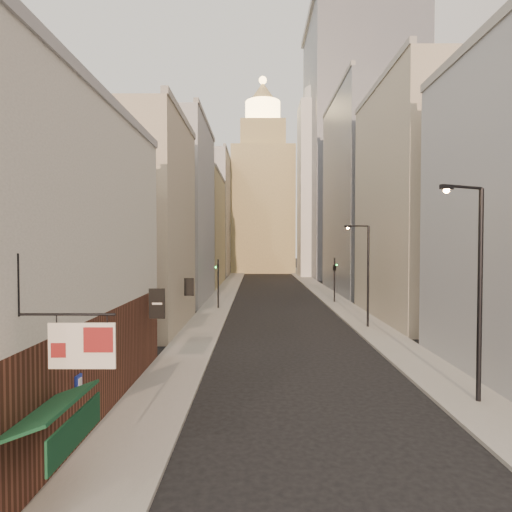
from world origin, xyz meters
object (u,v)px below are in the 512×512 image
(streetlamp_near, at_px, (476,281))
(streetlamp_mid, at_px, (366,270))
(traffic_light_right, at_px, (335,269))
(clock_tower, at_px, (263,196))
(white_tower, at_px, (319,183))
(traffic_light_left, at_px, (218,273))

(streetlamp_near, height_order, streetlamp_mid, streetlamp_near)
(streetlamp_near, xyz_separation_m, traffic_light_right, (-0.30, 29.73, -1.24))
(clock_tower, xyz_separation_m, streetlamp_near, (7.51, -81.88, -12.57))
(streetlamp_near, bearing_deg, white_tower, 62.16)
(clock_tower, height_order, streetlamp_mid, clock_tower)
(clock_tower, relative_size, streetlamp_mid, 5.64)
(streetlamp_mid, xyz_separation_m, traffic_light_left, (-12.24, 9.56, -0.91))
(traffic_light_left, bearing_deg, clock_tower, -78.08)
(streetlamp_near, distance_m, streetlamp_mid, 15.64)
(clock_tower, height_order, traffic_light_left, clock_tower)
(clock_tower, distance_m, traffic_light_left, 58.63)
(clock_tower, distance_m, white_tower, 17.83)
(clock_tower, relative_size, traffic_light_right, 8.98)
(streetlamp_near, relative_size, traffic_light_right, 1.77)
(streetlamp_near, bearing_deg, streetlamp_mid, 66.81)
(white_tower, distance_m, traffic_light_right, 41.10)
(clock_tower, height_order, white_tower, clock_tower)
(traffic_light_right, bearing_deg, traffic_light_left, 13.82)
(white_tower, bearing_deg, traffic_light_left, -110.77)
(streetlamp_near, height_order, traffic_light_left, streetlamp_near)
(white_tower, distance_m, streetlamp_mid, 54.26)
(clock_tower, xyz_separation_m, white_tower, (11.00, -14.00, 0.97))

